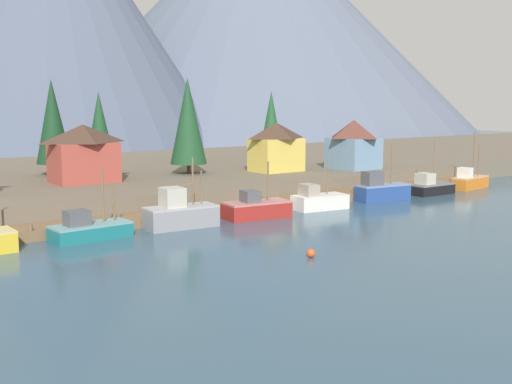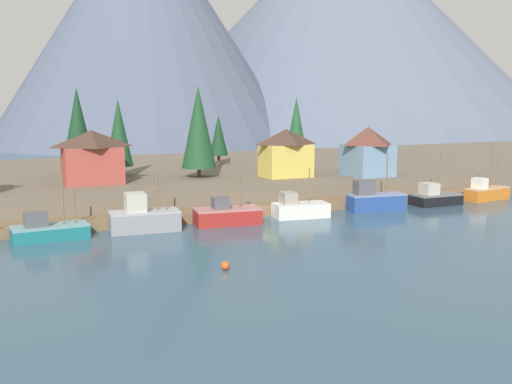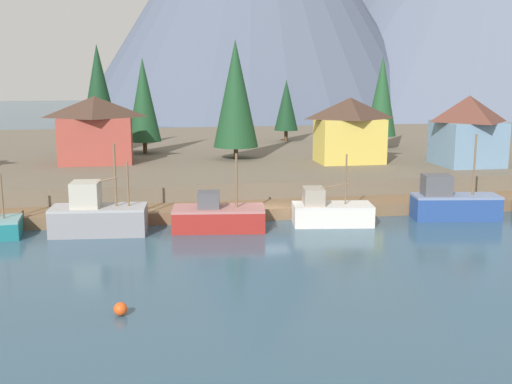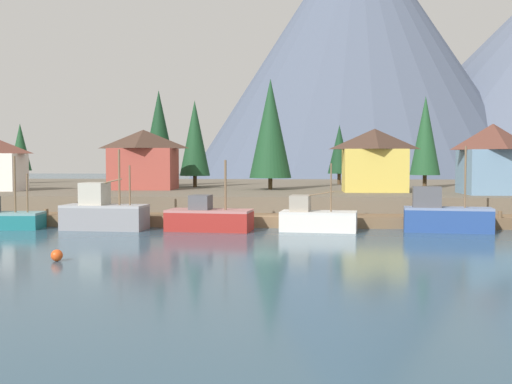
# 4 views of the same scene
# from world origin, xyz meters

# --- Properties ---
(ground_plane) EXTENTS (400.00, 400.00, 1.00)m
(ground_plane) POSITION_xyz_m (0.00, 20.00, -0.50)
(ground_plane) COLOR #335166
(dock) EXTENTS (80.00, 4.00, 1.60)m
(dock) POSITION_xyz_m (0.00, 1.99, 0.50)
(dock) COLOR brown
(dock) RESTS_ON ground_plane
(shoreline_bank) EXTENTS (400.00, 56.00, 2.50)m
(shoreline_bank) POSITION_xyz_m (0.00, 32.00, 1.25)
(shoreline_bank) COLOR #665B4C
(shoreline_bank) RESTS_ON ground_plane
(mountain_west_peak) EXTENTS (99.60, 99.60, 77.36)m
(mountain_west_peak) POSITION_xyz_m (20.50, 131.86, 38.68)
(mountain_west_peak) COLOR #4C566B
(mountain_west_peak) RESTS_ON ground_plane
(fishing_boat_grey) EXTENTS (7.32, 3.57, 6.90)m
(fishing_boat_grey) POSITION_xyz_m (-14.13, -1.93, 1.42)
(fishing_boat_grey) COLOR gray
(fishing_boat_grey) RESTS_ON ground_plane
(fishing_boat_red) EXTENTS (7.43, 4.01, 6.00)m
(fishing_boat_red) POSITION_xyz_m (-4.94, -2.17, 1.04)
(fishing_boat_red) COLOR maroon
(fishing_boat_red) RESTS_ON ground_plane
(fishing_boat_white) EXTENTS (6.66, 3.72, 5.72)m
(fishing_boat_white) POSITION_xyz_m (4.14, -1.99, 1.05)
(fishing_boat_white) COLOR silver
(fishing_boat_white) RESTS_ON ground_plane
(fishing_boat_blue) EXTENTS (7.38, 3.44, 7.13)m
(fishing_boat_blue) POSITION_xyz_m (14.81, -1.82, 1.34)
(fishing_boat_blue) COLOR navy
(fishing_boat_blue) RESTS_ON ground_plane
(house_red) EXTENTS (7.84, 5.76, 7.09)m
(house_red) POSITION_xyz_m (-15.67, 18.92, 6.12)
(house_red) COLOR #9E4238
(house_red) RESTS_ON shoreline_bank
(house_blue) EXTENTS (6.16, 6.68, 7.21)m
(house_blue) POSITION_xyz_m (22.57, 10.89, 6.19)
(house_blue) COLOR #6689A8
(house_blue) RESTS_ON shoreline_bank
(house_yellow) EXTENTS (7.12, 5.05, 6.92)m
(house_yellow) POSITION_xyz_m (11.07, 14.75, 6.04)
(house_yellow) COLOR gold
(house_yellow) RESTS_ON shoreline_bank
(conifer_near_left) EXTENTS (3.28, 3.28, 8.50)m
(conifer_near_left) POSITION_xyz_m (8.67, 35.59, 7.52)
(conifer_near_left) COLOR #4C3823
(conifer_near_left) RESTS_ON shoreline_bank
(conifer_near_right) EXTENTS (3.79, 3.79, 11.60)m
(conifer_near_right) POSITION_xyz_m (18.82, 25.98, 9.08)
(conifer_near_right) COLOR #4C3823
(conifer_near_right) RESTS_ON shoreline_bank
(conifer_mid_left) EXTENTS (3.20, 3.20, 9.02)m
(conifer_mid_left) POSITION_xyz_m (-39.05, 37.56, 7.94)
(conifer_mid_left) COLOR #4C3823
(conifer_mid_left) RESTS_ON shoreline_bank
(conifer_mid_right) EXTENTS (3.93, 3.93, 11.22)m
(conifer_mid_right) POSITION_xyz_m (-10.62, 25.90, 8.83)
(conifer_mid_right) COLOR #4C3823
(conifer_mid_right) RESTS_ON shoreline_bank
(conifer_back_left) EXTENTS (4.65, 4.65, 12.87)m
(conifer_back_left) POSITION_xyz_m (-15.95, 28.86, 9.71)
(conifer_back_left) COLOR #4C3823
(conifer_back_left) RESTS_ON shoreline_bank
(conifer_centre) EXTENTS (4.98, 4.98, 13.08)m
(conifer_centre) POSITION_xyz_m (-0.57, 19.46, 9.72)
(conifer_centre) COLOR #4C3823
(conifer_centre) RESTS_ON shoreline_bank
(channel_buoy) EXTENTS (0.70, 0.70, 0.70)m
(channel_buoy) POSITION_xyz_m (-11.71, -18.75, 0.35)
(channel_buoy) COLOR #E04C19
(channel_buoy) RESTS_ON ground_plane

